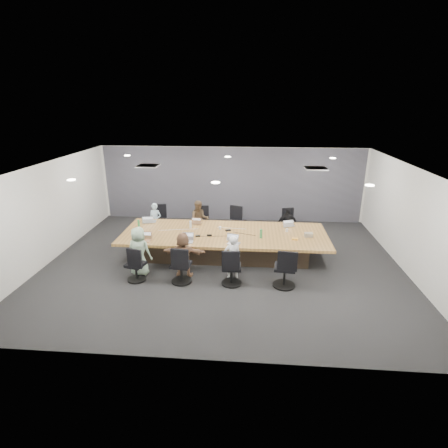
# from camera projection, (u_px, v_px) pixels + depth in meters

# --- Properties ---
(floor) EXTENTS (10.00, 8.00, 0.00)m
(floor) POSITION_uv_depth(u_px,v_px,m) (223.00, 263.00, 10.06)
(floor) COLOR #252526
(floor) RESTS_ON ground
(ceiling) EXTENTS (10.00, 8.00, 0.00)m
(ceiling) POSITION_uv_depth(u_px,v_px,m) (223.00, 166.00, 9.12)
(ceiling) COLOR white
(ceiling) RESTS_ON wall_back
(wall_back) EXTENTS (10.00, 0.00, 2.80)m
(wall_back) POSITION_uv_depth(u_px,v_px,m) (232.00, 184.00, 13.35)
(wall_back) COLOR silver
(wall_back) RESTS_ON ground
(wall_front) EXTENTS (10.00, 0.00, 2.80)m
(wall_front) POSITION_uv_depth(u_px,v_px,m) (203.00, 292.00, 5.83)
(wall_front) COLOR silver
(wall_front) RESTS_ON ground
(wall_left) EXTENTS (0.00, 8.00, 2.80)m
(wall_left) POSITION_uv_depth(u_px,v_px,m) (49.00, 212.00, 9.97)
(wall_left) COLOR silver
(wall_left) RESTS_ON ground
(wall_right) EXTENTS (0.00, 8.00, 2.80)m
(wall_right) POSITION_uv_depth(u_px,v_px,m) (411.00, 222.00, 9.21)
(wall_right) COLOR silver
(wall_right) RESTS_ON ground
(curtain) EXTENTS (9.80, 0.04, 2.80)m
(curtain) POSITION_uv_depth(u_px,v_px,m) (232.00, 185.00, 13.27)
(curtain) COLOR #5B5965
(curtain) RESTS_ON ground
(conference_table) EXTENTS (6.00, 2.20, 0.74)m
(conference_table) POSITION_uv_depth(u_px,v_px,m) (224.00, 243.00, 10.40)
(conference_table) COLOR #392C20
(conference_table) RESTS_ON ground
(chair_0) EXTENTS (0.62, 0.62, 0.81)m
(chair_0) POSITION_uv_depth(u_px,v_px,m) (158.00, 222.00, 12.18)
(chair_0) COLOR black
(chair_0) RESTS_ON ground
(chair_1) EXTENTS (0.60, 0.60, 0.77)m
(chair_1) POSITION_uv_depth(u_px,v_px,m) (201.00, 224.00, 12.07)
(chair_1) COLOR black
(chair_1) RESTS_ON ground
(chair_2) EXTENTS (0.70, 0.70, 0.82)m
(chair_2) POSITION_uv_depth(u_px,v_px,m) (238.00, 224.00, 11.96)
(chair_2) COLOR black
(chair_2) RESTS_ON ground
(chair_3) EXTENTS (0.63, 0.63, 0.76)m
(chair_3) POSITION_uv_depth(u_px,v_px,m) (286.00, 227.00, 11.85)
(chair_3) COLOR black
(chair_3) RESTS_ON ground
(chair_4) EXTENTS (0.63, 0.63, 0.75)m
(chair_4) POSITION_uv_depth(u_px,v_px,m) (136.00, 267.00, 8.97)
(chair_4) COLOR black
(chair_4) RESTS_ON ground
(chair_5) EXTENTS (0.62, 0.62, 0.83)m
(chair_5) POSITION_uv_depth(u_px,v_px,m) (181.00, 268.00, 8.87)
(chair_5) COLOR black
(chair_5) RESTS_ON ground
(chair_6) EXTENTS (0.57, 0.57, 0.81)m
(chair_6) POSITION_uv_depth(u_px,v_px,m) (232.00, 270.00, 8.77)
(chair_6) COLOR black
(chair_6) RESTS_ON ground
(chair_7) EXTENTS (0.66, 0.66, 0.88)m
(chair_7) POSITION_uv_depth(u_px,v_px,m) (285.00, 270.00, 8.66)
(chair_7) COLOR black
(chair_7) RESTS_ON ground
(person_0) EXTENTS (0.47, 0.34, 1.19)m
(person_0) POSITION_uv_depth(u_px,v_px,m) (155.00, 220.00, 11.79)
(person_0) COLOR #A1BDCB
(person_0) RESTS_ON ground
(laptop_0) EXTENTS (0.39, 0.29, 0.02)m
(laptop_0) POSITION_uv_depth(u_px,v_px,m) (150.00, 221.00, 11.22)
(laptop_0) COLOR #B2B2B7
(laptop_0) RESTS_ON conference_table
(person_1) EXTENTS (0.72, 0.61, 1.31)m
(person_1) POSITION_uv_depth(u_px,v_px,m) (200.00, 220.00, 11.65)
(person_1) COLOR brown
(person_1) RESTS_ON ground
(laptop_1) EXTENTS (0.31, 0.23, 0.02)m
(laptop_1) POSITION_uv_depth(u_px,v_px,m) (197.00, 223.00, 11.10)
(laptop_1) COLOR #8C6647
(laptop_1) RESTS_ON conference_table
(person_3) EXTENTS (0.69, 0.32, 1.16)m
(person_3) POSITION_uv_depth(u_px,v_px,m) (287.00, 224.00, 11.45)
(person_3) COLOR black
(person_3) RESTS_ON ground
(laptop_3) EXTENTS (0.37, 0.30, 0.02)m
(laptop_3) POSITION_uv_depth(u_px,v_px,m) (289.00, 225.00, 10.88)
(laptop_3) COLOR #B2B2B7
(laptop_3) RESTS_ON conference_table
(person_4) EXTENTS (0.72, 0.54, 1.34)m
(person_4) POSITION_uv_depth(u_px,v_px,m) (139.00, 251.00, 9.20)
(person_4) COLOR #90AE91
(person_4) RESTS_ON ground
(laptop_4) EXTENTS (0.32, 0.22, 0.02)m
(laptop_4) POSITION_uv_depth(u_px,v_px,m) (145.00, 240.00, 9.69)
(laptop_4) COLOR #8C6647
(laptop_4) RESTS_ON conference_table
(person_5) EXTENTS (1.13, 0.36, 1.22)m
(person_5) POSITION_uv_depth(u_px,v_px,m) (183.00, 255.00, 9.13)
(person_5) COLOR brown
(person_5) RESTS_ON ground
(laptop_5) EXTENTS (0.32, 0.22, 0.02)m
(laptop_5) POSITION_uv_depth(u_px,v_px,m) (187.00, 242.00, 9.60)
(laptop_5) COLOR #B2B2B7
(laptop_5) RESTS_ON conference_table
(person_6) EXTENTS (0.48, 0.36, 1.18)m
(person_6) POSITION_uv_depth(u_px,v_px,m) (232.00, 257.00, 9.04)
(person_6) COLOR silver
(person_6) RESTS_ON ground
(laptop_6) EXTENTS (0.37, 0.30, 0.02)m
(laptop_6) POSITION_uv_depth(u_px,v_px,m) (234.00, 243.00, 9.50)
(laptop_6) COLOR #B2B2B7
(laptop_6) RESTS_ON conference_table
(bottle_green_left) EXTENTS (0.08, 0.08, 0.24)m
(bottle_green_left) POSITION_uv_depth(u_px,v_px,m) (139.00, 224.00, 10.67)
(bottle_green_left) COLOR #348041
(bottle_green_left) RESTS_ON conference_table
(bottle_green_right) EXTENTS (0.09, 0.09, 0.26)m
(bottle_green_right) POSITION_uv_depth(u_px,v_px,m) (261.00, 234.00, 9.85)
(bottle_green_right) COLOR #348041
(bottle_green_right) RESTS_ON conference_table
(bottle_clear) EXTENTS (0.08, 0.08, 0.22)m
(bottle_clear) POSITION_uv_depth(u_px,v_px,m) (191.00, 224.00, 10.65)
(bottle_clear) COLOR silver
(bottle_clear) RESTS_ON conference_table
(cup_white_far) EXTENTS (0.10, 0.10, 0.09)m
(cup_white_far) POSITION_uv_depth(u_px,v_px,m) (220.00, 228.00, 10.54)
(cup_white_far) COLOR white
(cup_white_far) RESTS_ON conference_table
(cup_white_near) EXTENTS (0.09, 0.09, 0.09)m
(cup_white_near) POSITION_uv_depth(u_px,v_px,m) (287.00, 230.00, 10.36)
(cup_white_near) COLOR white
(cup_white_near) RESTS_ON conference_table
(mug_brown) EXTENTS (0.10, 0.10, 0.10)m
(mug_brown) POSITION_uv_depth(u_px,v_px,m) (134.00, 231.00, 10.28)
(mug_brown) COLOR brown
(mug_brown) RESTS_ON conference_table
(mic_left) EXTENTS (0.16, 0.12, 0.03)m
(mic_left) POSITION_uv_depth(u_px,v_px,m) (198.00, 236.00, 10.01)
(mic_left) COLOR black
(mic_left) RESTS_ON conference_table
(mic_right) EXTENTS (0.18, 0.16, 0.03)m
(mic_right) POSITION_uv_depth(u_px,v_px,m) (228.00, 230.00, 10.44)
(mic_right) COLOR black
(mic_right) RESTS_ON conference_table
(stapler) EXTENTS (0.15, 0.05, 0.05)m
(stapler) POSITION_uv_depth(u_px,v_px,m) (209.00, 235.00, 10.01)
(stapler) COLOR black
(stapler) RESTS_ON conference_table
(canvas_bag) EXTENTS (0.24, 0.16, 0.12)m
(canvas_bag) POSITION_uv_depth(u_px,v_px,m) (308.00, 235.00, 9.96)
(canvas_bag) COLOR gray
(canvas_bag) RESTS_ON conference_table
(snack_packet) EXTENTS (0.19, 0.14, 0.04)m
(snack_packet) POSITION_uv_depth(u_px,v_px,m) (295.00, 239.00, 9.78)
(snack_packet) COLOR gold
(snack_packet) RESTS_ON conference_table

